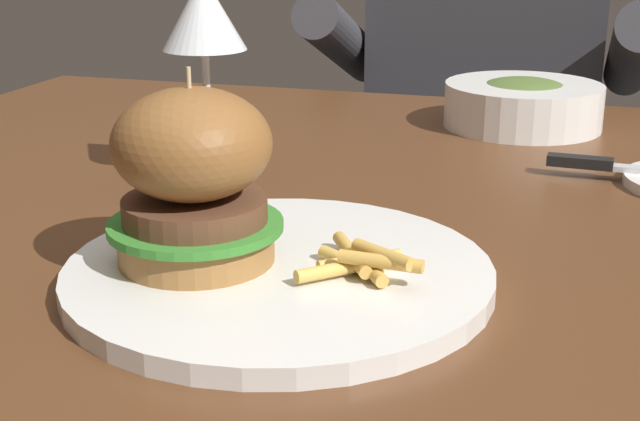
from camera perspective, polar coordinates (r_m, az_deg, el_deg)
The scene contains 7 objects.
dining_table at distance 0.82m, azimuth 7.31°, elevation -4.95°, with size 1.30×0.89×0.74m.
main_plate at distance 0.60m, azimuth -2.65°, elevation -4.07°, with size 0.29×0.29×0.01m, color white.
burger_sandwich at distance 0.59m, azimuth -8.11°, elevation 2.17°, with size 0.12×0.12×0.13m.
fries_pile at distance 0.58m, azimuth 2.57°, elevation -3.23°, with size 0.08×0.08×0.02m.
wine_glass at distance 0.80m, azimuth -7.44°, elevation 11.99°, with size 0.07×0.07×0.19m.
soup_bowl at distance 1.06m, azimuth 12.86°, elevation 6.70°, with size 0.18×0.18×0.06m.
diner_person at distance 1.53m, azimuth 10.19°, elevation 2.58°, with size 0.51×0.36×1.18m.
Camera 1 is at (0.11, -0.74, 0.98)m, focal length 50.00 mm.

